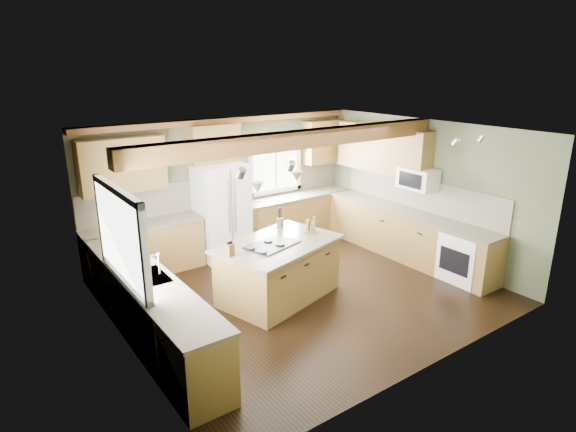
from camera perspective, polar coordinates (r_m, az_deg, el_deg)
floor at (r=7.92m, az=1.72°, el=-9.00°), size 5.60×5.60×0.00m
ceiling at (r=7.14m, az=1.91°, el=10.01°), size 5.60×5.60×0.00m
wall_back at (r=9.46m, az=-7.43°, el=3.73°), size 5.60×0.00×5.60m
wall_left at (r=6.23m, az=-19.18°, el=-4.52°), size 0.00×5.00×5.00m
wall_right at (r=9.33m, az=15.63°, el=3.03°), size 0.00×5.00×5.00m
ceiling_beam at (r=7.24m, az=1.42°, el=9.07°), size 5.55×0.26×0.26m
soffit_trim at (r=9.16m, az=-7.44°, el=11.16°), size 5.55×0.20×0.10m
backsplash_back at (r=9.47m, az=-7.37°, el=3.18°), size 5.58×0.03×0.58m
backsplash_right at (r=9.38m, az=15.29°, el=2.55°), size 0.03×3.70×0.58m
base_cab_back_left at (r=8.78m, az=-16.60°, el=-3.87°), size 2.02×0.60×0.88m
counter_back_left at (r=8.63m, az=-16.86°, el=-1.03°), size 2.06×0.64×0.04m
base_cab_back_right at (r=10.22m, az=0.93°, el=-0.09°), size 2.62×0.60×0.88m
counter_back_right at (r=10.09m, az=0.94°, el=2.40°), size 2.66×0.64×0.04m
base_cab_left at (r=6.71m, az=-16.09°, el=-10.70°), size 0.60×3.70×0.88m
counter_left at (r=6.51m, az=-16.43°, el=-7.12°), size 0.64×3.74×0.04m
base_cab_right at (r=9.39m, az=13.80°, el=-2.24°), size 0.60×3.70×0.88m
counter_right at (r=9.25m, az=14.01°, el=0.45°), size 0.64×3.74×0.04m
upper_cab_back_left at (r=8.42m, az=-19.06°, el=5.74°), size 1.40×0.35×0.90m
upper_cab_over_fridge at (r=9.00m, az=-8.80°, el=8.49°), size 0.96×0.35×0.70m
upper_cab_right at (r=9.65m, az=11.12°, el=7.76°), size 0.35×2.20×0.90m
upper_cab_back_corner at (r=10.45m, az=4.17°, el=8.78°), size 0.90×0.35×0.90m
window_left at (r=6.20m, az=-19.37°, el=-2.19°), size 0.04×1.60×1.05m
window_back at (r=9.97m, az=-1.59°, el=6.05°), size 1.10×0.04×1.00m
sink at (r=6.51m, az=-16.43°, el=-7.08°), size 0.50×0.65×0.03m
faucet at (r=6.50m, az=-15.05°, el=-5.58°), size 0.02×0.02×0.28m
dishwasher at (r=5.66m, az=-11.25°, el=-16.13°), size 0.60×0.60×0.84m
oven at (r=8.66m, az=20.25°, el=-4.62°), size 0.60×0.72×0.84m
microwave at (r=9.08m, az=15.12°, el=4.30°), size 0.40×0.70×0.38m
pendant_left at (r=6.80m, az=-3.63°, el=3.41°), size 0.18×0.18×0.16m
pendant_right at (r=7.46m, az=1.03°, el=4.72°), size 0.18×0.18×0.16m
refrigerator at (r=9.11m, az=-7.85°, el=0.55°), size 0.90×0.74×1.80m
island at (r=7.59m, az=-1.13°, el=-6.54°), size 2.01×1.53×0.88m
island_top at (r=7.41m, az=-1.15°, el=-3.29°), size 2.16×1.67×0.04m
cooktop at (r=7.30m, az=-1.91°, el=-3.39°), size 0.88×0.70×0.02m
knife_block at (r=6.91m, az=-6.88°, el=-4.04°), size 0.13×0.11×0.18m
utensil_crock at (r=8.07m, az=-0.94°, el=-0.79°), size 0.15×0.15×0.15m
bottle_tray at (r=7.84m, az=2.78°, el=-1.03°), size 0.34×0.34×0.24m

